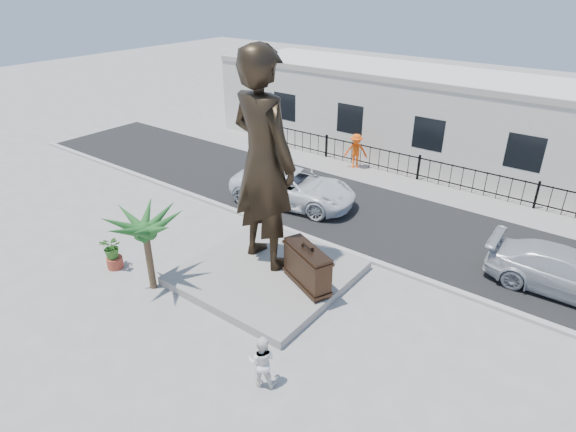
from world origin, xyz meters
name	(u,v)px	position (x,y,z in m)	size (l,w,h in m)	color
ground	(250,303)	(0.00, 0.00, 0.00)	(100.00, 100.00, 0.00)	#9E9991
street	(371,213)	(0.00, 8.00, 0.01)	(40.00, 7.00, 0.01)	black
curb	(327,245)	(0.00, 4.50, 0.06)	(40.00, 0.25, 0.12)	#A5A399
far_sidewalk	(410,184)	(0.00, 12.00, 0.01)	(40.00, 2.50, 0.02)	#9E9991
plinth	(268,273)	(-0.50, 1.50, 0.15)	(5.20, 5.20, 0.30)	gray
fence	(418,168)	(0.00, 12.80, 0.60)	(22.00, 0.10, 1.20)	black
building	(454,119)	(0.00, 17.00, 2.20)	(28.00, 7.00, 4.40)	silver
statue	(263,161)	(-1.01, 2.02, 3.96)	(2.67, 1.75, 7.32)	black
suitcase	(307,267)	(1.09, 1.57, 0.99)	(1.95, 0.62, 1.37)	#301F14
tourist	(262,361)	(2.46, -2.30, 0.74)	(0.72, 0.56, 1.48)	white
car_white	(293,187)	(-3.34, 6.79, 0.79)	(2.59, 5.62, 1.56)	white
car_silver	(566,273)	(7.72, 6.71, 0.72)	(1.99, 4.90, 1.42)	#B6B8BB
worker	(356,151)	(-3.34, 12.32, 0.94)	(1.19, 0.69, 1.85)	#FF540D
palm_tree	(154,287)	(-3.14, -1.28, 0.00)	(1.80, 1.80, 3.20)	#1D501D
planter	(115,262)	(-5.18, -1.32, 0.20)	(0.56, 0.56, 0.40)	#A53E2B
shrub	(112,247)	(-5.18, -1.32, 0.83)	(0.77, 0.67, 0.86)	#316521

